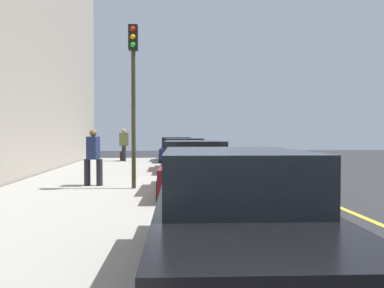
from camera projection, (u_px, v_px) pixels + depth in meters
ground_plane at (193, 193)px, 11.13m from camera, size 56.00×56.00×0.00m
sidewalk at (77, 191)px, 10.89m from camera, size 28.00×4.60×0.15m
lane_stripe_centre at (301, 191)px, 11.37m from camera, size 28.00×0.14×0.01m
parked_car_navy at (176, 150)px, 22.42m from camera, size 4.61×2.02×1.51m
parked_car_red at (184, 156)px, 16.72m from camera, size 4.67×1.92×1.51m
parked_car_maroon at (195, 168)px, 10.52m from camera, size 4.45×2.03×1.51m
parked_car_black at (235, 216)px, 4.42m from camera, size 4.46×2.01×1.51m
pedestrian_navy_coat at (93, 156)px, 11.53m from camera, size 0.49×0.56×1.69m
pedestrian_olive_coat at (124, 144)px, 21.97m from camera, size 0.60×0.55×1.85m
traffic_light_pole at (133, 79)px, 10.88m from camera, size 0.35×0.26×4.62m
rolling_suitcase at (122, 156)px, 22.36m from camera, size 0.34×0.22×0.89m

